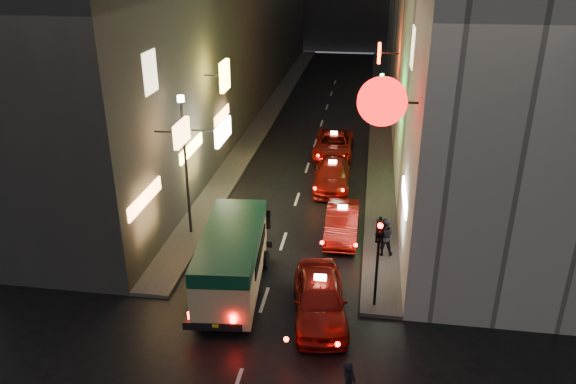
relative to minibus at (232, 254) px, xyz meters
The scene contains 11 objects.
sidewalk_left 25.30m from the minibus, 96.80° to the left, with size 1.50×52.00×0.15m, color #4E4B48.
sidewalk_right 25.72m from the minibus, 77.61° to the left, with size 1.50×52.00×0.15m, color #4E4B48.
minibus is the anchor object (origin of this frame).
taxi_near 3.61m from the minibus, 18.57° to the right, with size 3.10×5.86×1.95m.
taxi_second 6.29m from the minibus, 52.94° to the left, with size 2.02×4.87×1.72m.
taxi_third 10.91m from the minibus, 74.54° to the left, with size 2.16×4.99×1.74m.
taxi_far 15.53m from the minibus, 80.28° to the left, with size 2.14×5.18×1.81m.
pedestrian_crossing 6.94m from the minibus, 48.68° to the right, with size 0.57×0.37×1.74m, color black.
pedestrian_sidewalk 6.53m from the minibus, 30.97° to the left, with size 0.71×0.44×1.87m, color black.
traffic_light 5.39m from the minibus, ahead, with size 0.26×0.43×3.50m.
lamp_post 5.47m from the minibus, 125.80° to the left, with size 0.28×0.28×6.22m.
Camera 1 is at (3.42, -8.45, 11.98)m, focal length 35.00 mm.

